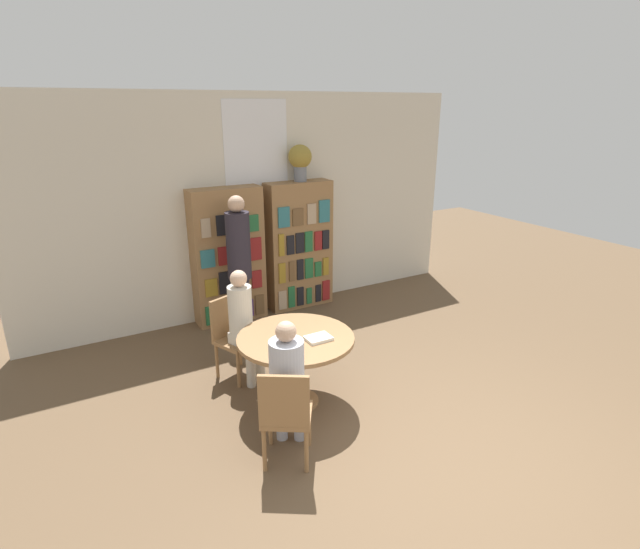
{
  "coord_description": "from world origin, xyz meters",
  "views": [
    {
      "loc": [
        -2.66,
        -2.34,
        2.84
      ],
      "look_at": [
        -0.05,
        2.17,
        1.05
      ],
      "focal_mm": 28.0,
      "sensor_mm": 36.0,
      "label": 1
    }
  ],
  "objects_px": {
    "chair_left_side": "(233,333)",
    "seated_reader_left": "(244,320)",
    "bookshelf_left": "(228,257)",
    "chair_near_camera": "(286,412)",
    "seated_reader_right": "(288,378)",
    "librarian_standing": "(239,252)",
    "bookshelf_right": "(299,246)",
    "flower_vase": "(300,159)",
    "reading_table": "(296,349)"
  },
  "relations": [
    {
      "from": "reading_table",
      "to": "chair_left_side",
      "type": "distance_m",
      "value": 0.91
    },
    {
      "from": "flower_vase",
      "to": "seated_reader_right",
      "type": "relative_size",
      "value": 0.4
    },
    {
      "from": "bookshelf_left",
      "to": "bookshelf_right",
      "type": "relative_size",
      "value": 1.0
    },
    {
      "from": "chair_left_side",
      "to": "seated_reader_right",
      "type": "height_order",
      "value": "seated_reader_right"
    },
    {
      "from": "bookshelf_left",
      "to": "seated_reader_right",
      "type": "relative_size",
      "value": 1.48
    },
    {
      "from": "bookshelf_left",
      "to": "seated_reader_right",
      "type": "distance_m",
      "value": 2.94
    },
    {
      "from": "bookshelf_right",
      "to": "chair_left_side",
      "type": "bearing_deg",
      "value": -137.65
    },
    {
      "from": "bookshelf_right",
      "to": "flower_vase",
      "type": "relative_size",
      "value": 3.68
    },
    {
      "from": "flower_vase",
      "to": "seated_reader_right",
      "type": "bearing_deg",
      "value": -119.91
    },
    {
      "from": "bookshelf_right",
      "to": "chair_left_side",
      "type": "height_order",
      "value": "bookshelf_right"
    },
    {
      "from": "chair_near_camera",
      "to": "librarian_standing",
      "type": "height_order",
      "value": "librarian_standing"
    },
    {
      "from": "seated_reader_right",
      "to": "chair_near_camera",
      "type": "bearing_deg",
      "value": -90.0
    },
    {
      "from": "bookshelf_left",
      "to": "reading_table",
      "type": "relative_size",
      "value": 1.61
    },
    {
      "from": "seated_reader_right",
      "to": "bookshelf_right",
      "type": "bearing_deg",
      "value": 93.13
    },
    {
      "from": "seated_reader_left",
      "to": "librarian_standing",
      "type": "xyz_separation_m",
      "value": [
        0.39,
        1.09,
        0.41
      ]
    },
    {
      "from": "reading_table",
      "to": "seated_reader_right",
      "type": "bearing_deg",
      "value": -122.55
    },
    {
      "from": "flower_vase",
      "to": "seated_reader_left",
      "type": "xyz_separation_m",
      "value": [
        -1.53,
        -1.6,
        -1.43
      ]
    },
    {
      "from": "bookshelf_left",
      "to": "flower_vase",
      "type": "relative_size",
      "value": 3.68
    },
    {
      "from": "flower_vase",
      "to": "chair_left_side",
      "type": "distance_m",
      "value": 2.69
    },
    {
      "from": "bookshelf_right",
      "to": "librarian_standing",
      "type": "xyz_separation_m",
      "value": [
        -1.1,
        -0.5,
        0.2
      ]
    },
    {
      "from": "flower_vase",
      "to": "reading_table",
      "type": "distance_m",
      "value": 3.02
    },
    {
      "from": "seated_reader_right",
      "to": "librarian_standing",
      "type": "xyz_separation_m",
      "value": [
        0.52,
        2.38,
        0.41
      ]
    },
    {
      "from": "chair_near_camera",
      "to": "seated_reader_right",
      "type": "height_order",
      "value": "seated_reader_right"
    },
    {
      "from": "bookshelf_right",
      "to": "flower_vase",
      "type": "distance_m",
      "value": 1.21
    },
    {
      "from": "flower_vase",
      "to": "bookshelf_right",
      "type": "bearing_deg",
      "value": -171.95
    },
    {
      "from": "chair_left_side",
      "to": "seated_reader_left",
      "type": "relative_size",
      "value": 0.72
    },
    {
      "from": "bookshelf_left",
      "to": "chair_near_camera",
      "type": "xyz_separation_m",
      "value": [
        -0.65,
        -3.03,
        -0.41
      ]
    },
    {
      "from": "reading_table",
      "to": "librarian_standing",
      "type": "distance_m",
      "value": 1.84
    },
    {
      "from": "chair_near_camera",
      "to": "bookshelf_right",
      "type": "bearing_deg",
      "value": 92.97
    },
    {
      "from": "seated_reader_left",
      "to": "chair_left_side",
      "type": "bearing_deg",
      "value": -90.0
    },
    {
      "from": "seated_reader_left",
      "to": "reading_table",
      "type": "bearing_deg",
      "value": 90.0
    },
    {
      "from": "chair_left_side",
      "to": "librarian_standing",
      "type": "xyz_separation_m",
      "value": [
        0.46,
        0.92,
        0.61
      ]
    },
    {
      "from": "bookshelf_right",
      "to": "seated_reader_left",
      "type": "distance_m",
      "value": 2.2
    },
    {
      "from": "flower_vase",
      "to": "reading_table",
      "type": "bearing_deg",
      "value": -119.18
    },
    {
      "from": "bookshelf_left",
      "to": "chair_left_side",
      "type": "bearing_deg",
      "value": -109.1
    },
    {
      "from": "seated_reader_left",
      "to": "librarian_standing",
      "type": "height_order",
      "value": "librarian_standing"
    },
    {
      "from": "bookshelf_left",
      "to": "librarian_standing",
      "type": "height_order",
      "value": "bookshelf_left"
    },
    {
      "from": "seated_reader_left",
      "to": "seated_reader_right",
      "type": "height_order",
      "value": "seated_reader_left"
    },
    {
      "from": "reading_table",
      "to": "chair_left_side",
      "type": "height_order",
      "value": "chair_left_side"
    },
    {
      "from": "bookshelf_right",
      "to": "seated_reader_right",
      "type": "xyz_separation_m",
      "value": [
        -1.62,
        -2.88,
        -0.21
      ]
    },
    {
      "from": "flower_vase",
      "to": "reading_table",
      "type": "relative_size",
      "value": 0.44
    },
    {
      "from": "flower_vase",
      "to": "bookshelf_left",
      "type": "bearing_deg",
      "value": -179.76
    },
    {
      "from": "bookshelf_left",
      "to": "bookshelf_right",
      "type": "height_order",
      "value": "same"
    },
    {
      "from": "flower_vase",
      "to": "seated_reader_left",
      "type": "relative_size",
      "value": 0.4
    },
    {
      "from": "chair_left_side",
      "to": "seated_reader_right",
      "type": "relative_size",
      "value": 0.72
    },
    {
      "from": "reading_table",
      "to": "librarian_standing",
      "type": "bearing_deg",
      "value": 85.79
    },
    {
      "from": "seated_reader_right",
      "to": "librarian_standing",
      "type": "relative_size",
      "value": 0.68
    },
    {
      "from": "bookshelf_right",
      "to": "chair_near_camera",
      "type": "bearing_deg",
      "value": -119.58
    },
    {
      "from": "seated_reader_right",
      "to": "librarian_standing",
      "type": "bearing_deg",
      "value": 110.2
    },
    {
      "from": "chair_left_side",
      "to": "seated_reader_left",
      "type": "height_order",
      "value": "seated_reader_left"
    }
  ]
}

